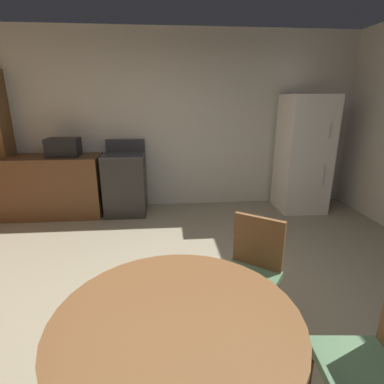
{
  "coord_description": "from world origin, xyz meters",
  "views": [
    {
      "loc": [
        -0.06,
        -1.97,
        1.67
      ],
      "look_at": [
        0.19,
        0.91,
        0.78
      ],
      "focal_mm": 27.65,
      "sensor_mm": 36.0,
      "label": 1
    }
  ],
  "objects_px": {
    "microwave": "(63,147)",
    "dining_table": "(177,347)",
    "chair_east": "(380,363)",
    "refrigerator": "(303,154)",
    "chair_northeast": "(251,269)",
    "oven_range": "(125,183)"
  },
  "relations": [
    {
      "from": "refrigerator",
      "to": "microwave",
      "type": "relative_size",
      "value": 4.0
    },
    {
      "from": "oven_range",
      "to": "microwave",
      "type": "bearing_deg",
      "value": -179.76
    },
    {
      "from": "microwave",
      "to": "chair_east",
      "type": "distance_m",
      "value": 4.22
    },
    {
      "from": "microwave",
      "to": "dining_table",
      "type": "relative_size",
      "value": 0.4
    },
    {
      "from": "oven_range",
      "to": "dining_table",
      "type": "height_order",
      "value": "oven_range"
    },
    {
      "from": "dining_table",
      "to": "oven_range",
      "type": "bearing_deg",
      "value": 101.22
    },
    {
      "from": "oven_range",
      "to": "chair_northeast",
      "type": "height_order",
      "value": "oven_range"
    },
    {
      "from": "oven_range",
      "to": "dining_table",
      "type": "xyz_separation_m",
      "value": [
        0.66,
        -3.32,
        0.13
      ]
    },
    {
      "from": "chair_east",
      "to": "chair_northeast",
      "type": "bearing_deg",
      "value": -60.83
    },
    {
      "from": "dining_table",
      "to": "chair_northeast",
      "type": "relative_size",
      "value": 1.28
    },
    {
      "from": "refrigerator",
      "to": "chair_east",
      "type": "bearing_deg",
      "value": -108.66
    },
    {
      "from": "chair_northeast",
      "to": "chair_east",
      "type": "relative_size",
      "value": 1.0
    },
    {
      "from": "microwave",
      "to": "chair_east",
      "type": "height_order",
      "value": "microwave"
    },
    {
      "from": "microwave",
      "to": "chair_east",
      "type": "relative_size",
      "value": 0.51
    },
    {
      "from": "refrigerator",
      "to": "chair_northeast",
      "type": "relative_size",
      "value": 2.02
    },
    {
      "from": "oven_range",
      "to": "chair_northeast",
      "type": "relative_size",
      "value": 1.26
    },
    {
      "from": "oven_range",
      "to": "dining_table",
      "type": "distance_m",
      "value": 3.39
    },
    {
      "from": "oven_range",
      "to": "refrigerator",
      "type": "bearing_deg",
      "value": -1.13
    },
    {
      "from": "chair_northeast",
      "to": "chair_east",
      "type": "height_order",
      "value": "same"
    },
    {
      "from": "refrigerator",
      "to": "chair_northeast",
      "type": "height_order",
      "value": "refrigerator"
    },
    {
      "from": "chair_northeast",
      "to": "chair_east",
      "type": "bearing_deg",
      "value": 60.83
    },
    {
      "from": "microwave",
      "to": "chair_northeast",
      "type": "distance_m",
      "value": 3.33
    }
  ]
}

